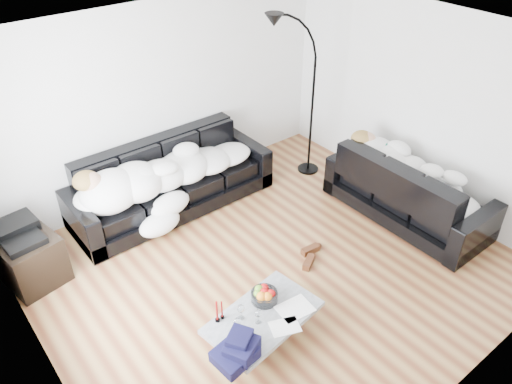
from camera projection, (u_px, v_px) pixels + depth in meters
ground at (272, 267)px, 5.84m from camera, size 5.00×5.00×0.00m
wall_back at (164, 101)px, 6.55m from camera, size 5.00×0.02×2.60m
wall_left at (26, 282)px, 3.82m from camera, size 0.02×4.50×2.60m
wall_right at (423, 108)px, 6.39m from camera, size 0.02×4.50×2.60m
ceiling at (277, 48)px, 4.37m from camera, size 5.00×5.00×0.00m
sofa_back at (171, 179)px, 6.59m from camera, size 2.72×0.94×0.89m
sofa_right at (409, 188)px, 6.42m from camera, size 0.92×2.14×0.87m
sleeper_back at (172, 167)px, 6.44m from camera, size 2.30×0.80×0.46m
sleeper_right at (412, 174)px, 6.30m from camera, size 0.77×1.83×0.45m
teal_cushion at (369, 150)px, 6.65m from camera, size 0.42×0.38×0.20m
coffee_table at (263, 327)px, 4.90m from camera, size 1.19×0.79×0.32m
fruit_bowl at (264, 294)px, 4.93m from camera, size 0.33×0.33×0.16m
wine_glass_a at (241, 312)px, 4.73m from camera, size 0.08×0.08×0.17m
wine_glass_b at (237, 326)px, 4.59m from camera, size 0.10×0.10×0.18m
wine_glass_c at (258, 316)px, 4.69m from camera, size 0.08×0.08×0.16m
candle_left at (217, 312)px, 4.68m from camera, size 0.05×0.05×0.26m
candle_right at (222, 310)px, 4.72m from camera, size 0.05×0.05×0.22m
newspaper_a at (295, 308)px, 4.87m from camera, size 0.37×0.29×0.01m
newspaper_b at (285, 326)px, 4.69m from camera, size 0.33×0.29×0.01m
navy_jacket at (237, 342)px, 4.33m from camera, size 0.47×0.42×0.20m
shoes at (309, 256)px, 5.92m from camera, size 0.47×0.40×0.09m
av_cabinet at (26, 256)px, 5.57m from camera, size 0.72×0.93×0.58m
stereo at (17, 231)px, 5.37m from camera, size 0.47×0.38×0.13m
floor_lamp at (312, 104)px, 7.00m from camera, size 0.79×0.33×2.16m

